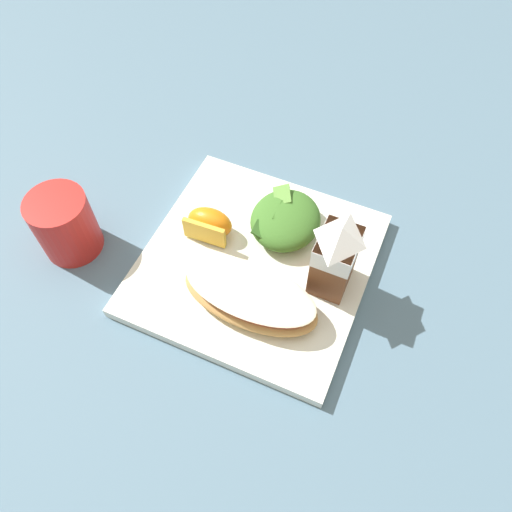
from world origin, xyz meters
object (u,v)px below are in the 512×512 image
Objects in this scene: green_salad_pile at (285,220)px; drinking_red_cup at (65,225)px; orange_wedge_front at (209,223)px; white_plate at (256,264)px; milk_carton at (336,255)px; cheesy_pizza_bread at (250,296)px.

drinking_red_cup is at bearing -63.36° from green_salad_pile.
white_plate is at bearing 77.84° from orange_wedge_front.
white_plate is 2.55× the size of milk_carton.
green_salad_pile reaches higher than orange_wedge_front.
drinking_red_cup is at bearing -63.62° from orange_wedge_front.
white_plate is 2.80× the size of green_salad_pile.
drinking_red_cup is (0.08, -0.16, 0.01)m from orange_wedge_front.
green_salad_pile is (-0.06, 0.01, 0.03)m from white_plate.
orange_wedge_front is (0.04, -0.09, -0.00)m from green_salad_pile.
orange_wedge_front is (-0.01, -0.17, -0.04)m from milk_carton.
orange_wedge_front is at bearing -102.16° from white_plate.
orange_wedge_front is (-0.02, -0.07, 0.03)m from white_plate.
milk_carton is at bearing 95.51° from white_plate.
milk_carton is (0.05, 0.08, 0.04)m from green_salad_pile.
white_plate is at bearing -13.83° from green_salad_pile.
milk_carton is at bearing 87.82° from orange_wedge_front.
drinking_red_cup is (0.07, -0.24, 0.04)m from white_plate.
white_plate is 0.25m from drinking_red_cup.
white_plate is 0.07m from green_salad_pile.
white_plate is at bearing -162.69° from cheesy_pizza_bread.
white_plate is 0.12m from milk_carton.
green_salad_pile is 1.12× the size of drinking_red_cup.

